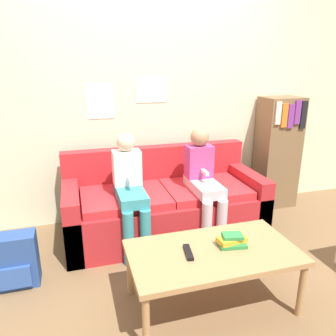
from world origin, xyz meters
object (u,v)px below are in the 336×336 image
tv_remote (188,252)px  coffee_table (213,256)px  bookshelf (277,152)px  backpack (15,261)px  person_left (130,188)px  person_right (204,179)px  couch (164,205)px

tv_remote → coffee_table: bearing=6.3°
bookshelf → backpack: (-2.67, -0.77, -0.42)m
tv_remote → bookshelf: (1.54, 1.35, 0.19)m
person_left → tv_remote: bearing=-76.2°
person_right → backpack: 1.66m
person_left → tv_remote: 0.91m
coffee_table → person_left: bearing=113.4°
couch → coffee_table: 1.09m
coffee_table → person_left: person_left is taller
backpack → tv_remote: bearing=-27.5°
person_right → tv_remote: 1.00m
person_right → backpack: size_ratio=2.51×
tv_remote → bookshelf: bookshelf is taller
coffee_table → backpack: (-1.30, 0.59, -0.18)m
coffee_table → person_right: person_right is taller
couch → coffee_table: bearing=-88.5°
couch → backpack: couch is taller
couch → bookshelf: (1.40, 0.28, 0.35)m
person_left → person_right: (0.68, 0.00, 0.01)m
person_left → person_right: 0.68m
bookshelf → couch: bearing=-168.7°
coffee_table → bookshelf: 1.95m
coffee_table → backpack: coffee_table is taller
person_left → backpack: (-0.91, -0.29, -0.37)m
couch → backpack: size_ratio=4.50×
person_left → couch: bearing=28.9°
couch → tv_remote: couch is taller
coffee_table → person_left: (-0.38, 0.88, 0.19)m
person_right → tv_remote: size_ratio=5.88×
backpack → bookshelf: bearing=16.0°
bookshelf → backpack: size_ratio=3.02×
couch → backpack: 1.36m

